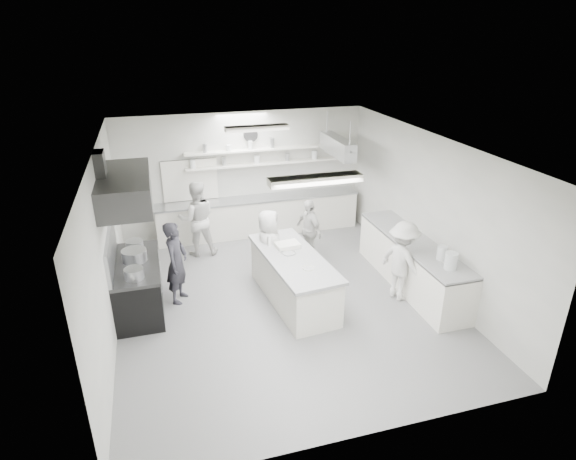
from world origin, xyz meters
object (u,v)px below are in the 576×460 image
object	(u,v)px
cook_stove	(177,262)
cook_back	(197,219)
stove	(139,287)
right_counter	(412,264)
prep_island	(293,279)
back_counter	(259,216)

from	to	relation	value
cook_stove	cook_back	size ratio (longest dim) A/B	0.93
stove	right_counter	world-z (taller)	right_counter
right_counter	cook_back	bearing A→B (deg)	146.38
cook_stove	prep_island	bearing A→B (deg)	-81.37
cook_stove	right_counter	bearing A→B (deg)	-74.17
back_counter	cook_stove	bearing A→B (deg)	-128.95
right_counter	prep_island	xyz separation A→B (m)	(-2.44, 0.10, -0.03)
stove	cook_stove	world-z (taller)	cook_stove
stove	cook_stove	size ratio (longest dim) A/B	1.12
prep_island	cook_back	distance (m)	2.96
back_counter	prep_island	size ratio (longest dim) A/B	2.09
cook_stove	stove	bearing A→B (deg)	122.99
stove	cook_stove	xyz separation A→B (m)	(0.72, 0.11, 0.35)
stove	cook_back	size ratio (longest dim) A/B	1.04
right_counter	cook_stove	distance (m)	4.60
right_counter	cook_stove	world-z (taller)	cook_stove
stove	prep_island	size ratio (longest dim) A/B	0.75
back_counter	cook_stove	xyz separation A→B (m)	(-2.18, -2.69, 0.34)
stove	cook_back	bearing A→B (deg)	57.10
stove	prep_island	xyz separation A→B (m)	(2.81, -0.50, -0.01)
stove	cook_back	distance (m)	2.44
back_counter	right_counter	distance (m)	4.13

